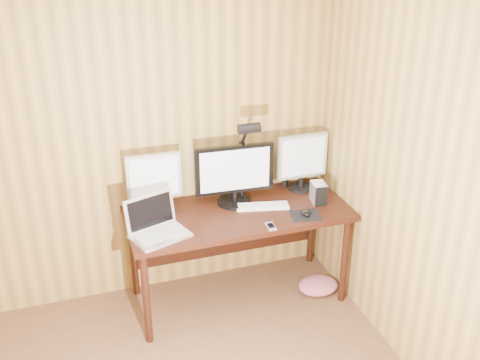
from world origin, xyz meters
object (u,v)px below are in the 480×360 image
keyboard (262,206)px  desk_lamp (246,149)px  monitor_center (234,174)px  laptop (156,225)px  hard_drive (318,193)px  phone (271,226)px  monitor_left (154,181)px  desk (235,221)px  speaker (284,179)px  monitor_right (302,160)px  mouse (306,213)px

keyboard → desk_lamp: bearing=137.4°
monitor_center → laptop: bearing=-154.4°
hard_drive → phone: size_ratio=1.37×
monitor_left → keyboard: size_ratio=1.09×
desk → speaker: 0.55m
keyboard → phone: bearing=-86.7°
desk → hard_drive: size_ratio=10.37×
speaker → desk_lamp: bearing=-157.7°
monitor_right → speaker: size_ratio=3.76×
monitor_center → laptop: 0.71m
desk_lamp → mouse: bearing=-33.8°
mouse → speaker: size_ratio=0.86×
mouse → phone: (-0.29, -0.08, -0.01)m
monitor_center → phone: (0.13, -0.42, -0.23)m
desk → monitor_center: 0.36m
monitor_left → laptop: bearing=-99.1°
desk → phone: bearing=-68.7°
monitor_left → phone: size_ratio=3.87×
keyboard → hard_drive: (0.42, -0.05, 0.07)m
hard_drive → speaker: bearing=119.9°
desk → hard_drive: hard_drive is taller
hard_drive → desk_lamp: bearing=168.6°
keyboard → desk_lamp: (-0.09, 0.13, 0.41)m
desk → laptop: bearing=-161.4°
desk → monitor_right: monitor_right is taller
monitor_right → speaker: bearing=140.1°
phone → speaker: size_ratio=0.95×
mouse → desk: bearing=148.8°
desk → speaker: bearing=23.6°
speaker → monitor_center: bearing=-161.9°
desk → monitor_center: bearing=74.0°
hard_drive → monitor_center: bearing=170.8°
phone → desk: bearing=115.7°
monitor_center → phone: size_ratio=5.19×
monitor_center → desk_lamp: (0.08, -0.00, 0.18)m
monitor_left → desk: bearing=-11.7°
hard_drive → desk_lamp: desk_lamp is taller
hard_drive → phone: hard_drive is taller
monitor_center → hard_drive: (0.59, -0.18, -0.16)m
monitor_left → monitor_right: size_ratio=0.97×
monitor_right → keyboard: 0.50m
monitor_left → phone: monitor_left is taller
keyboard → desk_lamp: size_ratio=0.59×
monitor_center → mouse: (0.42, -0.34, -0.22)m
mouse → desk_lamp: size_ratio=0.15×
laptop → hard_drive: size_ratio=2.79×
mouse → monitor_right: bearing=72.4°
keyboard → monitor_center: bearing=155.5°
monitor_center → mouse: monitor_center is taller
monitor_right → keyboard: bearing=-154.6°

